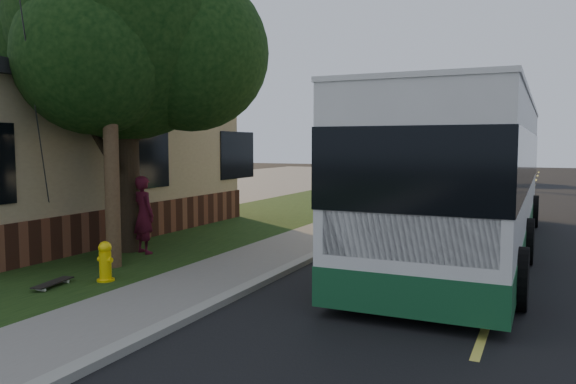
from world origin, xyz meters
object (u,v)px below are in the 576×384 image
at_px(bare_tree_far, 421,153).
at_px(leafy_tree, 129,32).
at_px(bare_tree_near, 359,153).
at_px(traffic_signal, 483,136).
at_px(transit_bus, 469,173).
at_px(skateboard_main, 53,283).
at_px(dumpster, 166,195).
at_px(utility_pole, 108,41).
at_px(skateboarder, 144,215).
at_px(fire_hydrant, 105,262).
at_px(distant_car, 500,172).

bearing_deg(bare_tree_far, leafy_tree, -92.45).
bearing_deg(bare_tree_near, traffic_signal, 75.96).
bearing_deg(traffic_signal, transit_bus, -84.88).
xyz_separation_m(skateboard_main, dumpster, (-5.42, 10.44, 0.51)).
relative_size(leafy_tree, bare_tree_far, 1.94).
distance_m(bare_tree_near, skateboard_main, 18.82).
height_order(bare_tree_far, traffic_signal, traffic_signal).
height_order(utility_pole, skateboarder, utility_pole).
bearing_deg(bare_tree_far, bare_tree_near, -92.39).
distance_m(traffic_signal, dumpster, 26.03).
bearing_deg(bare_tree_far, skateboarder, -91.40).
distance_m(skateboarder, skateboard_main, 3.27).
distance_m(utility_pole, dumpster, 10.96).
xyz_separation_m(utility_pole, dumpster, (-5.27, 8.74, -3.99)).
relative_size(fire_hydrant, leafy_tree, 0.09).
relative_size(utility_pole, skateboarder, 5.08).
distance_m(utility_pole, leafy_tree, 1.94).
bearing_deg(transit_bus, bare_tree_near, 118.92).
height_order(bare_tree_near, dumpster, bare_tree_near).
bearing_deg(skateboard_main, distant_car, 81.08).
bearing_deg(utility_pole, fire_hydrant, -54.62).
relative_size(bare_tree_far, distant_car, 0.92).
relative_size(skateboard_main, distant_car, 0.21).
xyz_separation_m(leafy_tree, traffic_signal, (4.67, 31.35, -2.00)).
xyz_separation_m(bare_tree_far, dumpster, (-5.58, -20.27, -1.36)).
xyz_separation_m(fire_hydrant, utility_pole, (-0.71, 0.99, 4.20)).
bearing_deg(fire_hydrant, bare_tree_far, 90.76).
distance_m(traffic_signal, skateboarder, 31.94).
bearing_deg(dumpster, skateboard_main, -62.56).
xyz_separation_m(traffic_signal, dumpster, (-9.08, -24.27, -2.53)).
bearing_deg(bare_tree_far, utility_pole, -90.60).
bearing_deg(bare_tree_far, transit_bus, -75.85).
relative_size(utility_pole, traffic_signal, 1.65).
bearing_deg(fire_hydrant, utility_pole, 125.38).
xyz_separation_m(dumpster, distant_car, (10.45, 21.63, 0.11)).
height_order(utility_pole, bare_tree_near, utility_pole).
relative_size(bare_tree_far, traffic_signal, 0.73).
distance_m(bare_tree_far, transit_bus, 24.49).
bearing_deg(traffic_signal, fire_hydrant, -95.21).
relative_size(leafy_tree, dumpster, 5.06).
bearing_deg(distant_car, skateboard_main, -97.55).
relative_size(traffic_signal, dumpster, 3.57).
height_order(skateboarder, dumpster, skateboarder).
height_order(bare_tree_near, transit_bus, bare_tree_near).
height_order(skateboard_main, dumpster, dumpster).
xyz_separation_m(skateboarder, skateboard_main, (0.52, -3.12, -0.83)).
distance_m(traffic_signal, distant_car, 3.83).
distance_m(bare_tree_far, traffic_signal, 5.44).
xyz_separation_m(transit_bus, dumpster, (-11.57, 3.48, -1.25)).
bearing_deg(utility_pole, skateboarder, 104.46).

